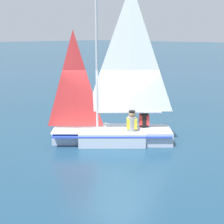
% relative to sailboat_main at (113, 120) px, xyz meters
% --- Properties ---
extents(ground_plane, '(260.00, 260.00, 0.00)m').
position_rel_sailboat_main_xyz_m(ground_plane, '(0.03, -0.03, -0.79)').
color(ground_plane, navy).
extents(sailboat_main, '(3.64, 3.85, 5.33)m').
position_rel_sailboat_main_xyz_m(sailboat_main, '(0.00, 0.00, 0.00)').
color(sailboat_main, '#B2BCCC').
rests_on(sailboat_main, ground_plane).
extents(sailor_helm, '(0.42, 0.43, 1.16)m').
position_rel_sailboat_main_xyz_m(sailor_helm, '(-0.26, 0.60, -0.16)').
color(sailor_helm, black).
rests_on(sailor_helm, ground_plane).
extents(sailor_crew, '(0.42, 0.43, 1.16)m').
position_rel_sailboat_main_xyz_m(sailor_crew, '(-0.90, 0.65, -0.17)').
color(sailor_crew, black).
rests_on(sailor_crew, ground_plane).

